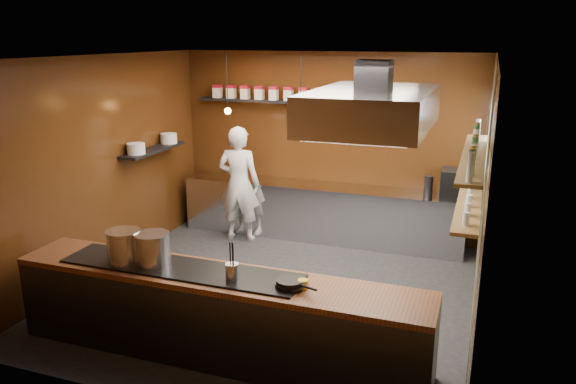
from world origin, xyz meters
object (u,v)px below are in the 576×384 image
at_px(stockpot_large, 124,246).
at_px(chef, 239,184).
at_px(stockpot_small, 153,249).
at_px(espresso_machine, 456,185).
at_px(extractor_hood, 373,108).

xyz_separation_m(stockpot_large, chef, (-0.22, 3.36, -0.18)).
height_order(stockpot_small, chef, chef).
relative_size(espresso_machine, chef, 0.23).
bearing_deg(extractor_hood, stockpot_large, -151.26).
bearing_deg(extractor_hood, chef, 140.49).
height_order(stockpot_large, chef, chef).
xyz_separation_m(stockpot_large, espresso_machine, (3.12, 3.76, 0.01)).
bearing_deg(stockpot_large, stockpot_small, 8.14).
distance_m(stockpot_small, espresso_machine, 4.66).
xyz_separation_m(stockpot_small, espresso_machine, (2.80, 3.72, 0.01)).
bearing_deg(stockpot_small, extractor_hood, 31.48).
distance_m(stockpot_small, chef, 3.36).
bearing_deg(espresso_machine, chef, -173.50).
distance_m(extractor_hood, stockpot_large, 2.99).
bearing_deg(extractor_hood, espresso_machine, 72.21).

